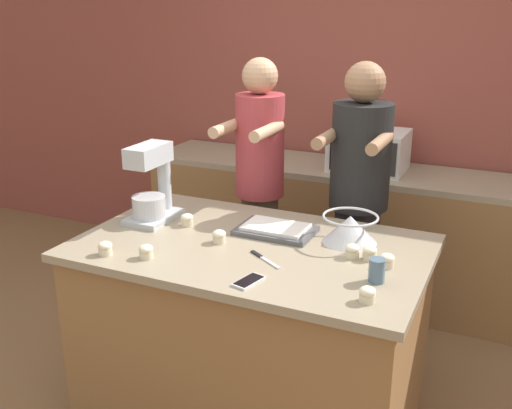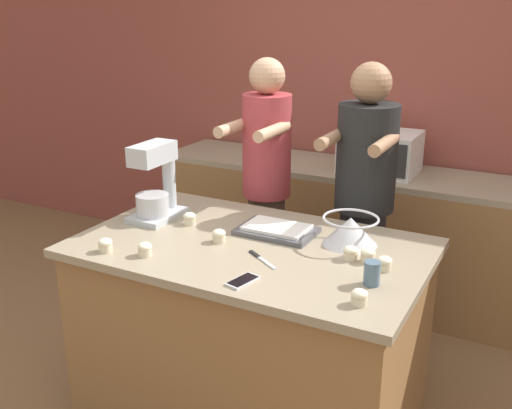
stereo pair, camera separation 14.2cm
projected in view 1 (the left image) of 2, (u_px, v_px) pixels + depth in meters
back_wall at (362, 98)px, 4.27m from camera, size 10.00×0.06×2.70m
island_counter at (252, 331)px, 2.95m from camera, size 1.63×1.00×0.93m
back_counter at (342, 230)px, 4.26m from camera, size 2.80×0.60×0.93m
person_left at (259, 194)px, 3.55m from camera, size 0.30×0.48×1.72m
person_right at (358, 210)px, 3.31m from camera, size 0.34×0.50×1.72m
stand_mixer at (152, 188)px, 3.06m from camera, size 0.20×0.30×0.40m
mixing_bowl at (350, 228)px, 2.80m from camera, size 0.26×0.26×0.13m
baking_tray at (276, 229)px, 2.93m from camera, size 0.37×0.25×0.04m
microwave_oven at (369, 150)px, 4.00m from camera, size 0.49×0.39×0.27m
cell_phone at (249, 281)px, 2.42m from camera, size 0.10×0.16×0.01m
drinking_glass at (377, 271)px, 2.41m from camera, size 0.07×0.07×0.10m
knife at (263, 258)px, 2.64m from camera, size 0.19×0.13×0.01m
cupcake_0 at (105, 248)px, 2.67m from camera, size 0.06×0.06×0.06m
cupcake_1 at (352, 251)px, 2.65m from camera, size 0.06×0.06×0.06m
cupcake_2 at (387, 260)px, 2.55m from camera, size 0.06×0.06×0.06m
cupcake_3 at (219, 236)px, 2.81m from camera, size 0.06×0.06×0.06m
cupcake_4 at (146, 251)px, 2.64m from camera, size 0.06×0.06×0.06m
cupcake_5 at (370, 253)px, 2.63m from camera, size 0.06×0.06×0.06m
cupcake_6 at (367, 294)px, 2.25m from camera, size 0.06×0.06×0.06m
cupcake_7 at (187, 220)px, 3.02m from camera, size 0.06×0.06×0.06m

